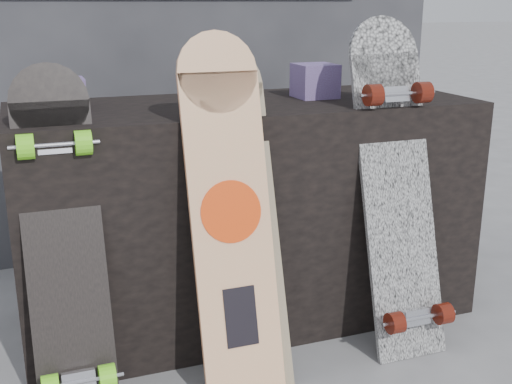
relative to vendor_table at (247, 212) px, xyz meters
name	(u,v)px	position (x,y,z in m)	size (l,w,h in m)	color
ground	(301,381)	(0.00, -0.50, -0.40)	(60.00, 60.00, 0.00)	slate
vendor_table	(247,212)	(0.00, 0.00, 0.00)	(1.60, 0.60, 0.80)	black
booth	(184,9)	(0.00, 0.85, 0.70)	(2.40, 0.22, 2.20)	#323237
merch_box_purple	(56,94)	(-0.63, 0.06, 0.45)	(0.18, 0.12, 0.10)	#513063
merch_box_small	(315,81)	(0.27, 0.03, 0.46)	(0.14, 0.14, 0.12)	#513063
merch_box_flat	(221,88)	(-0.04, 0.16, 0.43)	(0.22, 0.10, 0.06)	#D1B78C
longboard_geisha	(230,206)	(-0.19, -0.38, 0.16)	(0.24, 0.30, 1.06)	beige
longboard_celtic	(240,210)	(-0.15, -0.35, 0.13)	(0.23, 0.34, 1.01)	beige
longboard_cascadia	(398,181)	(0.41, -0.34, 0.17)	(0.25, 0.39, 1.09)	silver
skateboard_dark	(63,238)	(-0.66, -0.33, 0.10)	(0.22, 0.36, 0.98)	black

